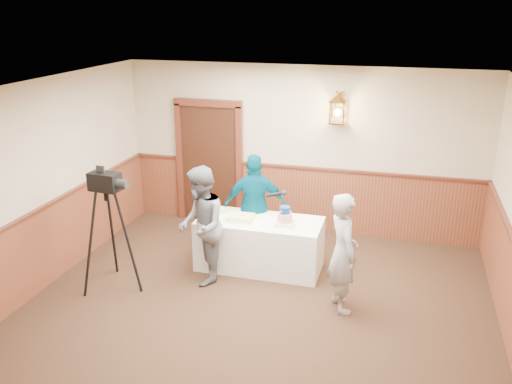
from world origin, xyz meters
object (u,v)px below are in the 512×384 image
(sheet_cake_yellow, at_px, (241,218))
(tv_camera_rig, at_px, (110,237))
(sheet_cake_green, at_px, (216,210))
(display_table, at_px, (260,244))
(tiered_cake, at_px, (285,218))
(interviewer, at_px, (201,226))
(baker, at_px, (343,253))
(assistant_p, at_px, (255,206))

(sheet_cake_yellow, relative_size, tv_camera_rig, 0.22)
(sheet_cake_yellow, bearing_deg, sheet_cake_green, 155.13)
(tv_camera_rig, bearing_deg, display_table, 36.70)
(tiered_cake, bearing_deg, tv_camera_rig, -154.66)
(interviewer, height_order, tv_camera_rig, interviewer)
(sheet_cake_yellow, xyz_separation_m, baker, (1.56, -0.76, -0.01))
(baker, distance_m, assistant_p, 1.91)
(sheet_cake_yellow, xyz_separation_m, tv_camera_rig, (-1.53, -1.03, -0.05))
(display_table, bearing_deg, sheet_cake_yellow, -165.93)
(display_table, bearing_deg, interviewer, -138.16)
(interviewer, distance_m, assistant_p, 1.11)
(sheet_cake_green, relative_size, tv_camera_rig, 0.16)
(display_table, height_order, baker, baker)
(tiered_cake, relative_size, assistant_p, 0.18)
(display_table, relative_size, assistant_p, 1.11)
(display_table, height_order, tv_camera_rig, tv_camera_rig)
(display_table, height_order, interviewer, interviewer)
(display_table, relative_size, interviewer, 1.08)
(sheet_cake_green, xyz_separation_m, interviewer, (0.05, -0.75, 0.05))
(tiered_cake, xyz_separation_m, baker, (0.91, -0.76, -0.08))
(sheet_cake_yellow, height_order, baker, baker)
(display_table, height_order, sheet_cake_green, sheet_cake_green)
(baker, relative_size, assistant_p, 0.97)
(sheet_cake_yellow, bearing_deg, assistant_p, 78.93)
(sheet_cake_green, height_order, interviewer, interviewer)
(sheet_cake_yellow, relative_size, interviewer, 0.22)
(sheet_cake_green, xyz_separation_m, baker, (2.02, -0.97, 0.00))
(baker, bearing_deg, tv_camera_rig, 67.67)
(interviewer, bearing_deg, sheet_cake_yellow, 121.35)
(assistant_p, bearing_deg, display_table, 100.47)
(sheet_cake_green, distance_m, tv_camera_rig, 1.64)
(tiered_cake, height_order, tv_camera_rig, tv_camera_rig)
(display_table, relative_size, tv_camera_rig, 1.09)
(tiered_cake, xyz_separation_m, sheet_cake_yellow, (-0.65, -0.00, -0.07))
(assistant_p, height_order, tv_camera_rig, tv_camera_rig)
(tiered_cake, xyz_separation_m, tv_camera_rig, (-2.17, -1.03, -0.12))
(assistant_p, bearing_deg, interviewer, 49.70)
(display_table, relative_size, sheet_cake_green, 6.84)
(tiered_cake, xyz_separation_m, assistant_p, (-0.56, 0.46, -0.05))
(display_table, distance_m, baker, 1.59)
(tiered_cake, distance_m, assistant_p, 0.72)
(baker, height_order, tv_camera_rig, tv_camera_rig)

